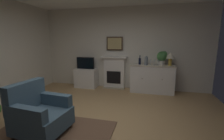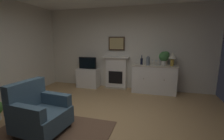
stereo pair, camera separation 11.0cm
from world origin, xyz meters
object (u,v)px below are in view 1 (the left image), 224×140
Objects in this scene: framed_picture at (115,44)px; armchair at (39,113)px; wine_bottle at (140,61)px; tv_set at (85,63)px; potted_plant_small at (162,57)px; wine_glass_center at (154,61)px; table_lamp at (170,56)px; fireplace_unit at (114,72)px; wine_glass_left at (151,61)px; tv_cabinet at (86,78)px; wine_glass_right at (158,61)px; vase_decorative at (146,60)px; sideboard_cabinet at (152,79)px.

framed_picture is 0.60× the size of armchair.
framed_picture is 1.04m from wine_bottle.
potted_plant_small reaches higher than tv_set.
table_lamp is at bearing 4.09° from wine_glass_center.
potted_plant_small is (1.54, -0.13, 0.59)m from fireplace_unit.
table_lamp is 2.42× the size of wine_glass_left.
tv_set is (0.00, -0.02, 0.53)m from tv_cabinet.
table_lamp is at bearing 48.95° from armchair.
framed_picture is 1.20m from tv_set.
table_lamp is (1.77, -0.22, -0.37)m from framed_picture.
wine_glass_right is at bearing -5.70° from wine_bottle.
fireplace_unit is 1.50m from wine_glass_right.
potted_plant_small reaches higher than vase_decorative.
vase_decorative reaches higher than wine_glass_left.
wine_glass_right is (-0.35, -0.03, -0.16)m from table_lamp.
framed_picture is 1.37× the size of table_lamp.
armchair is at bearing -124.02° from wine_glass_left.
framed_picture is 0.89× the size of tv_set.
fireplace_unit is 6.67× the size of wine_glass_right.
potted_plant_small is (0.34, 0.08, 0.13)m from wine_glass_left.
wine_glass_right is (0.55, -0.06, 0.01)m from wine_bottle.
armchair is at bearing -102.57° from fireplace_unit.
wine_glass_left is at bearing 6.16° from vase_decorative.
fireplace_unit is at bearing 9.45° from tv_cabinet.
framed_picture is 3.33× the size of wine_glass_left.
wine_glass_left is at bearing -178.96° from wine_glass_right.
tv_set reaches higher than wine_glass_right.
potted_plant_small is at bearing 9.37° from sideboard_cabinet.
vase_decorative is at bearing -177.02° from wine_glass_right.
sideboard_cabinet is at bearing 55.39° from armchair.
tv_set is 0.67× the size of armchair.
framed_picture is 1.53m from wine_glass_right.
wine_glass_right is at bearing -174.83° from table_lamp.
table_lamp is at bearing -5.73° from fireplace_unit.
armchair reaches higher than tv_cabinet.
vase_decorative is at bearing -175.93° from table_lamp.
wine_glass_right is at bearing 0.65° from wine_glass_center.
framed_picture is at bearing 167.83° from wine_glass_left.
tv_cabinet is (-0.97, -0.16, -0.22)m from fireplace_unit.
wine_glass_right is 0.27× the size of tv_set.
wine_bottle reaches higher than wine_glass_center.
wine_bottle is 0.39× the size of tv_cabinet.
table_lamp is at bearing -11.18° from potted_plant_small.
table_lamp is 1.42× the size of vase_decorative.
potted_plant_small reaches higher than wine_glass_center.
framed_picture reaches higher than wine_glass_center.
fireplace_unit is 1.28m from sideboard_cabinet.
tv_set is (-2.28, 0.02, -0.14)m from wine_glass_center.
tv_set is at bearing 179.28° from wine_glass_left.
armchair is at bearing -131.05° from table_lamp.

